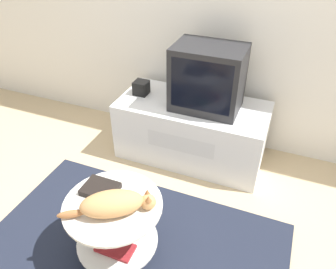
{
  "coord_description": "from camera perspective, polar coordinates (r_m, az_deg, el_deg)",
  "views": [
    {
      "loc": [
        0.72,
        -1.18,
        1.89
      ],
      "look_at": [
        0.05,
        0.48,
        0.63
      ],
      "focal_mm": 35.0,
      "sensor_mm": 36.0,
      "label": 1
    }
  ],
  "objects": [
    {
      "name": "cat",
      "position": [
        1.87,
        -9.4,
        -11.8
      ],
      "size": [
        0.48,
        0.35,
        0.14
      ],
      "rotation": [
        0.0,
        0.0,
        0.57
      ],
      "color": "tan",
      "rests_on": "coffee_table"
    },
    {
      "name": "tv_stand",
      "position": [
        2.88,
        4.15,
        0.72
      ],
      "size": [
        1.26,
        0.59,
        0.53
      ],
      "color": "white",
      "rests_on": "ground_plane"
    },
    {
      "name": "tv",
      "position": [
        2.6,
        6.95,
        9.71
      ],
      "size": [
        0.54,
        0.38,
        0.51
      ],
      "color": "#232326",
      "rests_on": "tv_stand"
    },
    {
      "name": "ground_plane",
      "position": [
        2.34,
        -5.91,
        -18.92
      ],
      "size": [
        12.0,
        12.0,
        0.0
      ],
      "primitive_type": "plane",
      "color": "tan"
    },
    {
      "name": "speaker",
      "position": [
        2.88,
        -4.69,
        8.13
      ],
      "size": [
        0.12,
        0.12,
        0.12
      ],
      "color": "black",
      "rests_on": "tv_stand"
    },
    {
      "name": "rug",
      "position": [
        2.33,
        -5.93,
        -18.78
      ],
      "size": [
        1.97,
        1.16,
        0.02
      ],
      "color": "#1E2333",
      "rests_on": "ground_plane"
    },
    {
      "name": "coffee_table",
      "position": [
        2.09,
        -9.18,
        -15.03
      ],
      "size": [
        0.58,
        0.58,
        0.45
      ],
      "color": "#B2B2B7",
      "rests_on": "rug"
    },
    {
      "name": "dvd_box",
      "position": [
        2.04,
        -11.7,
        -9.26
      ],
      "size": [
        0.21,
        0.16,
        0.04
      ],
      "color": "black",
      "rests_on": "coffee_table"
    }
  ]
}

